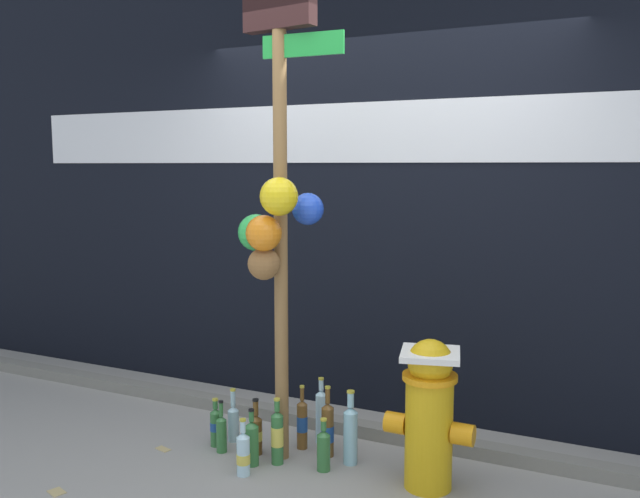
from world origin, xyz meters
TOP-DOWN VIEW (x-y plane):
  - ground_plane at (0.00, 0.00)m, footprint 14.00×14.00m
  - building_wall at (-0.00, 1.32)m, footprint 10.00×0.21m
  - curb_strip at (0.00, 0.80)m, footprint 8.00×0.12m
  - memorial_post at (-0.24, 0.27)m, footprint 0.65×0.51m
  - fire_hydrant at (0.63, 0.31)m, footprint 0.47×0.36m
  - bottle_0 at (-0.39, 0.27)m, footprint 0.07×0.07m
  - bottle_1 at (-0.58, 0.21)m, footprint 0.06×0.06m
  - bottle_2 at (-0.12, 0.59)m, footprint 0.07×0.07m
  - bottle_3 at (-0.66, 0.27)m, footprint 0.07×0.07m
  - bottle_4 at (0.16, 0.39)m, footprint 0.08×0.08m
  - bottle_5 at (-0.61, 0.38)m, footprint 0.07×0.07m
  - bottle_6 at (-0.31, 0.01)m, footprint 0.07×0.07m
  - bottle_7 at (-0.21, 0.22)m, footprint 0.07×0.07m
  - bottle_8 at (-0.18, 0.46)m, footprint 0.06×0.06m
  - bottle_9 at (0.00, 0.43)m, footprint 0.07×0.07m
  - bottle_10 at (-0.33, 0.14)m, footprint 0.08×0.08m
  - bottle_11 at (0.06, 0.25)m, footprint 0.07×0.07m
  - litter_0 at (-1.08, -0.57)m, footprint 0.11×0.10m
  - litter_1 at (-0.92, 0.09)m, footprint 0.10×0.07m

SIDE VIEW (x-z plane):
  - ground_plane at x=0.00m, z-range 0.00..0.00m
  - litter_0 at x=-1.08m, z-range 0.00..0.01m
  - litter_1 at x=-0.92m, z-range 0.00..0.01m
  - curb_strip at x=0.00m, z-range 0.00..0.08m
  - bottle_1 at x=-0.58m, z-range -0.04..0.27m
  - bottle_6 at x=-0.31m, z-range -0.04..0.28m
  - bottle_11 at x=0.06m, z-range -0.03..0.27m
  - bottle_3 at x=-0.66m, z-range -0.02..0.27m
  - bottle_5 at x=-0.61m, z-range -0.04..0.29m
  - bottle_0 at x=-0.39m, z-range -0.04..0.29m
  - bottle_10 at x=-0.33m, z-range -0.03..0.30m
  - bottle_8 at x=-0.18m, z-range -0.04..0.35m
  - bottle_9 at x=0.00m, z-range -0.05..0.37m
  - bottle_7 at x=-0.21m, z-range -0.03..0.35m
  - bottle_2 at x=-0.12m, z-range -0.03..0.37m
  - bottle_4 at x=0.16m, z-range -0.03..0.39m
  - fire_hydrant at x=0.63m, z-range 0.02..0.81m
  - memorial_post at x=-0.24m, z-range 0.20..2.95m
  - building_wall at x=0.00m, z-range 0.00..3.95m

